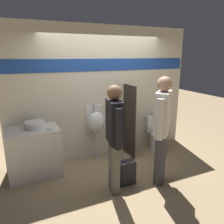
{
  "coord_description": "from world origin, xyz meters",
  "views": [
    {
      "loc": [
        -1.68,
        -3.56,
        2.12
      ],
      "look_at": [
        0.0,
        0.17,
        1.05
      ],
      "focal_mm": 35.0,
      "sensor_mm": 36.0,
      "label": 1
    }
  ],
  "objects": [
    {
      "name": "person_in_vest",
      "position": [
        0.44,
        -0.82,
        1.0
      ],
      "size": [
        0.48,
        0.48,
        1.81
      ],
      "rotation": [
        0.0,
        0.0,
        0.78
      ],
      "color": "#3D3D42",
      "rests_on": "ground_plane"
    },
    {
      "name": "toilet",
      "position": [
        1.17,
        0.28,
        0.31
      ],
      "size": [
        0.38,
        0.54,
        0.91
      ],
      "color": "silver",
      "rests_on": "ground_plane"
    },
    {
      "name": "display_wall",
      "position": [
        0.0,
        0.6,
        1.36
      ],
      "size": [
        3.94,
        0.07,
        2.7
      ],
      "color": "beige",
      "rests_on": "ground_plane"
    },
    {
      "name": "sink_counter",
      "position": [
        -1.48,
        0.27,
        0.44
      ],
      "size": [
        0.89,
        0.59,
        0.87
      ],
      "color": "silver",
      "rests_on": "ground_plane"
    },
    {
      "name": "divider_near_counter",
      "position": [
        0.47,
        0.32,
        0.76
      ],
      "size": [
        0.03,
        0.5,
        1.53
      ],
      "color": "#28231E",
      "rests_on": "ground_plane"
    },
    {
      "name": "shopping_bag",
      "position": [
        -0.11,
        -0.67,
        0.21
      ],
      "size": [
        0.28,
        0.15,
        0.55
      ],
      "color": "#232328",
      "rests_on": "ground_plane"
    },
    {
      "name": "cell_phone",
      "position": [
        -1.21,
        0.15,
        0.88
      ],
      "size": [
        0.07,
        0.14,
        0.01
      ],
      "color": "#B7B7BC",
      "rests_on": "sink_counter"
    },
    {
      "name": "sink_basin",
      "position": [
        -1.43,
        0.33,
        0.93
      ],
      "size": [
        0.34,
        0.34,
        0.26
      ],
      "color": "silver",
      "rests_on": "sink_counter"
    },
    {
      "name": "ground_plane",
      "position": [
        0.0,
        0.0,
        0.0
      ],
      "size": [
        16.0,
        16.0,
        0.0
      ],
      "primitive_type": "plane",
      "color": "#997F5B"
    },
    {
      "name": "person_with_lanyard",
      "position": [
        -0.37,
        -0.74,
        0.94
      ],
      "size": [
        0.27,
        0.59,
        1.71
      ],
      "rotation": [
        0.0,
        0.0,
        1.36
      ],
      "color": "#666056",
      "rests_on": "ground_plane"
    },
    {
      "name": "urinal_near_counter",
      "position": [
        -0.23,
        0.45,
        0.8
      ],
      "size": [
        0.37,
        0.26,
        1.18
      ],
      "color": "silver",
      "rests_on": "ground_plane"
    }
  ]
}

